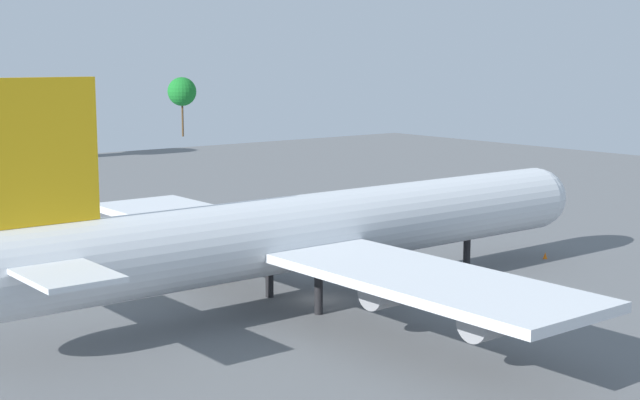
# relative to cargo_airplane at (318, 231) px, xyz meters

# --- Properties ---
(ground_plane) EXTENTS (252.47, 252.47, 0.00)m
(ground_plane) POSITION_rel_cargo_airplane_xyz_m (0.26, 0.00, -6.05)
(ground_plane) COLOR slate
(cargo_airplane) EXTENTS (63.12, 57.53, 19.31)m
(cargo_airplane) POSITION_rel_cargo_airplane_xyz_m (0.00, 0.00, 0.00)
(cargo_airplane) COLOR silver
(cargo_airplane) RESTS_ON ground_plane
(safety_cone_nose) EXTENTS (0.47, 0.47, 0.67)m
(safety_cone_nose) POSITION_rel_cargo_airplane_xyz_m (28.66, -1.69, -5.71)
(safety_cone_nose) COLOR orange
(safety_cone_nose) RESTS_ON ground_plane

